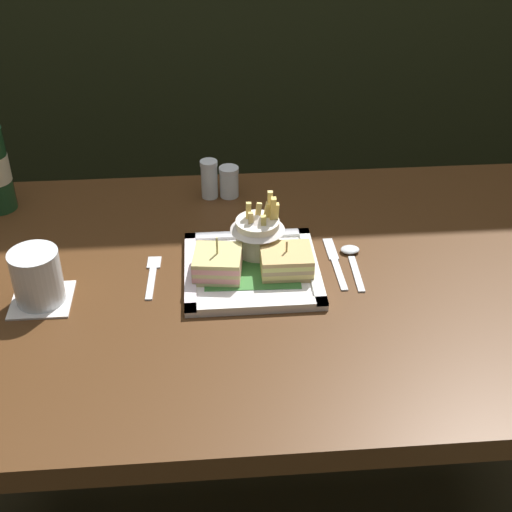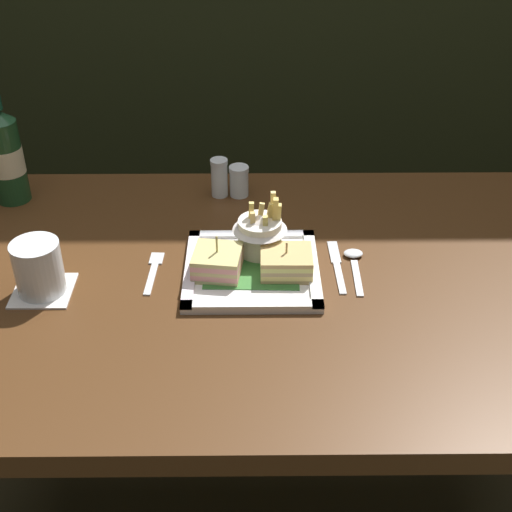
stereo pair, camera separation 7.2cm
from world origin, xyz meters
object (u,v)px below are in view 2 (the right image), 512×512
(fork, at_px, (154,270))
(pepper_shaker, at_px, (239,183))
(spoon, at_px, (354,260))
(dining_table, at_px, (260,335))
(knife, at_px, (337,264))
(sandwich_half_left, at_px, (217,262))
(water_glass, at_px, (39,271))
(fries_cup, at_px, (263,230))
(salt_shaker, at_px, (219,180))
(beer_bottle, at_px, (5,154))
(sandwich_half_right, at_px, (286,262))
(square_plate, at_px, (252,270))

(fork, bearing_deg, pepper_shaker, 61.56)
(fork, bearing_deg, spoon, 3.72)
(dining_table, height_order, knife, knife)
(knife, bearing_deg, pepper_shaker, 124.44)
(sandwich_half_left, height_order, knife, sandwich_half_left)
(water_glass, height_order, knife, water_glass)
(fries_cup, xyz_separation_m, salt_shaker, (-0.09, 0.23, -0.02))
(water_glass, distance_m, pepper_shaker, 0.47)
(pepper_shaker, bearing_deg, fries_cup, -78.94)
(dining_table, relative_size, pepper_shaker, 20.75)
(sandwich_half_left, xyz_separation_m, beer_bottle, (-0.43, 0.28, 0.07))
(fork, xyz_separation_m, pepper_shaker, (0.15, 0.28, 0.03))
(knife, height_order, spoon, spoon)
(sandwich_half_right, relative_size, knife, 0.55)
(fries_cup, bearing_deg, sandwich_half_right, -58.17)
(square_plate, relative_size, salt_shaker, 2.87)
(beer_bottle, relative_size, knife, 1.61)
(knife, bearing_deg, fork, -177.24)
(fork, distance_m, salt_shaker, 0.30)
(sandwich_half_left, bearing_deg, beer_bottle, 146.95)
(dining_table, height_order, beer_bottle, beer_bottle)
(beer_bottle, xyz_separation_m, water_glass, (0.14, -0.32, -0.06))
(fries_cup, bearing_deg, knife, -11.97)
(dining_table, height_order, water_glass, water_glass)
(square_plate, distance_m, sandwich_half_left, 0.07)
(sandwich_half_right, xyz_separation_m, salt_shaker, (-0.13, 0.30, 0.01))
(sandwich_half_right, xyz_separation_m, beer_bottle, (-0.55, 0.28, 0.07))
(knife, bearing_deg, sandwich_half_right, -159.03)
(sandwich_half_left, xyz_separation_m, spoon, (0.25, 0.04, -0.03))
(sandwich_half_left, xyz_separation_m, salt_shaker, (-0.01, 0.30, 0.00))
(square_plate, relative_size, knife, 1.44)
(beer_bottle, bearing_deg, fries_cup, -23.05)
(water_glass, distance_m, fork, 0.20)
(pepper_shaker, bearing_deg, water_glass, -134.53)
(square_plate, bearing_deg, salt_shaker, 103.12)
(square_plate, bearing_deg, sandwich_half_left, -168.62)
(knife, height_order, salt_shaker, salt_shaker)
(beer_bottle, relative_size, fork, 2.06)
(pepper_shaker, bearing_deg, square_plate, -84.88)
(fries_cup, bearing_deg, salt_shaker, 110.35)
(knife, bearing_deg, water_glass, -171.52)
(salt_shaker, bearing_deg, sandwich_half_left, -88.72)
(sandwich_half_left, distance_m, sandwich_half_right, 0.12)
(pepper_shaker, bearing_deg, beer_bottle, -178.39)
(fries_cup, height_order, salt_shaker, fries_cup)
(fries_cup, bearing_deg, beer_bottle, 156.95)
(fries_cup, bearing_deg, water_glass, -164.52)
(square_plate, bearing_deg, dining_table, -39.31)
(dining_table, height_order, fork, fork)
(spoon, bearing_deg, square_plate, -170.37)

